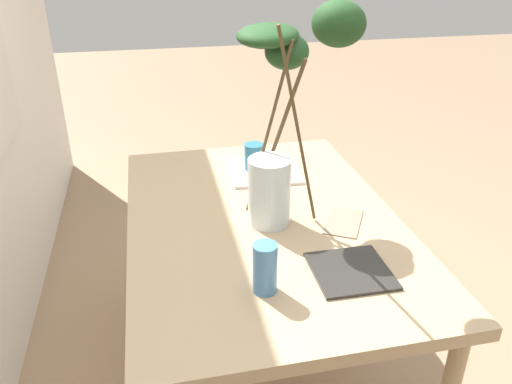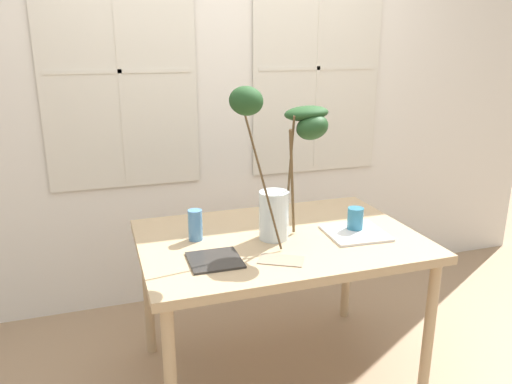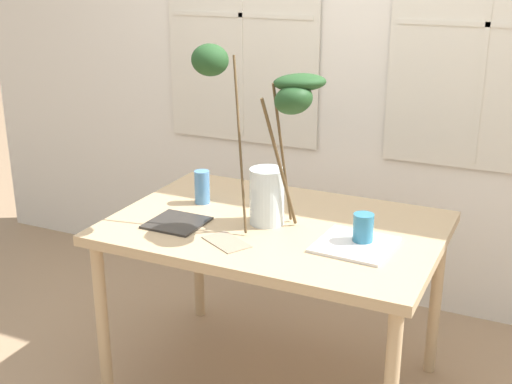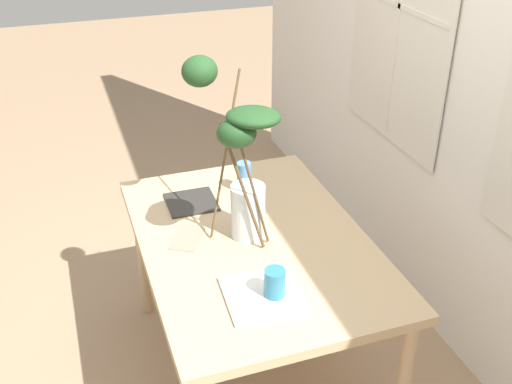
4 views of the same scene
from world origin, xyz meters
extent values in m
plane|color=#9E7F60|center=(0.00, 0.00, 0.00)|extent=(14.00, 14.00, 0.00)
cube|color=tan|center=(0.00, 0.00, 0.75)|extent=(1.34, 0.92, 0.04)
cylinder|color=tan|center=(0.61, -0.40, 0.37)|extent=(0.05, 0.05, 0.73)
cylinder|color=tan|center=(0.61, 0.40, 0.37)|extent=(0.05, 0.05, 0.73)
cylinder|color=silver|center=(-0.03, -0.01, 0.89)|extent=(0.14, 0.14, 0.23)
cylinder|color=silver|center=(-0.03, -0.01, 0.82)|extent=(0.13, 0.13, 0.07)
cylinder|color=brown|center=(0.04, -0.02, 1.08)|extent=(0.04, 0.15, 0.59)
ellipsoid|color=#1E421E|center=(0.11, -0.04, 1.37)|extent=(0.23, 0.23, 0.09)
cylinder|color=brown|center=(0.04, -0.06, 1.05)|extent=(0.11, 0.16, 0.54)
ellipsoid|color=#1E421E|center=(0.11, -0.10, 1.32)|extent=(0.22, 0.20, 0.16)
cylinder|color=brown|center=(-0.12, -0.08, 1.12)|extent=(0.15, 0.19, 0.67)
ellipsoid|color=#1E421E|center=(-0.21, -0.15, 1.45)|extent=(0.21, 0.21, 0.14)
cylinder|color=#4C84BC|center=(-0.39, 0.09, 0.85)|extent=(0.07, 0.07, 0.15)
cylinder|color=teal|center=(0.38, -0.05, 0.84)|extent=(0.08, 0.08, 0.12)
cube|color=#2D2B28|center=(-0.37, -0.18, 0.78)|extent=(0.22, 0.22, 0.01)
cube|color=white|center=(0.37, -0.09, 0.78)|extent=(0.29, 0.29, 0.01)
cube|color=gray|center=(-0.09, -0.26, 0.78)|extent=(0.22, 0.19, 0.00)
camera|label=1|loc=(-1.49, 0.35, 1.65)|focal=35.56mm
camera|label=2|loc=(-0.80, -2.07, 1.67)|focal=34.46mm
camera|label=3|loc=(1.02, -2.36, 1.81)|focal=47.24mm
camera|label=4|loc=(2.01, -0.68, 2.22)|focal=42.97mm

